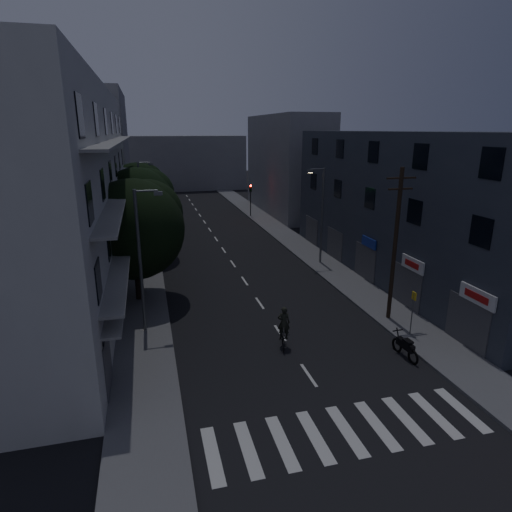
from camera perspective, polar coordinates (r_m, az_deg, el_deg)
name	(u,v)px	position (r m, az deg, el deg)	size (l,w,h in m)	color
ground	(223,249)	(41.65, -4.46, 0.97)	(160.00, 160.00, 0.00)	black
sidewalk_left	(143,253)	(41.07, -14.82, 0.34)	(3.00, 90.00, 0.15)	#565659
sidewalk_right	(296,243)	(43.49, 5.31, 1.72)	(3.00, 90.00, 0.15)	#565659
crosswalk	(346,431)	(18.11, 11.97, -21.81)	(10.90, 3.00, 0.01)	beige
lane_markings	(213,234)	(47.62, -5.79, 2.92)	(0.15, 60.50, 0.01)	beige
building_left	(71,190)	(33.21, -23.46, 8.02)	(7.00, 36.00, 14.00)	#B2B2AD
building_right	(402,206)	(34.65, 18.83, 6.28)	(6.19, 28.00, 11.00)	#2D323D
building_far_left	(104,154)	(62.84, -19.63, 12.74)	(6.00, 20.00, 16.00)	slate
building_far_right	(286,165)	(59.78, 4.07, 12.04)	(6.00, 20.00, 13.00)	slate
building_far_end	(181,163)	(85.05, -10.01, 12.14)	(24.00, 8.00, 10.00)	slate
tree_near	(135,225)	(28.75, -15.86, 3.96)	(6.53, 6.53, 8.05)	black
tree_mid	(139,202)	(38.49, -15.38, 6.94)	(6.45, 6.45, 7.94)	black
tree_far	(138,188)	(49.53, -15.47, 8.69)	(6.11, 6.11, 7.56)	black
traffic_signal_far_right	(251,194)	(56.34, -0.73, 8.32)	(0.28, 0.37, 4.10)	black
traffic_signal_far_left	(150,197)	(54.89, -13.97, 7.62)	(0.28, 0.37, 4.10)	black
street_lamp_left_near	(142,255)	(24.02, -14.99, 0.17)	(1.51, 0.25, 8.00)	#53575A
street_lamp_right	(321,211)	(36.17, 8.67, 5.93)	(1.51, 0.25, 8.00)	#5C5E63
street_lamp_left_far	(142,198)	(44.19, -14.99, 7.46)	(1.51, 0.25, 8.00)	slate
utility_pole	(395,242)	(25.97, 18.08, 1.74)	(1.80, 0.24, 9.00)	black
bus_stop_sign	(413,305)	(25.05, 20.20, -6.20)	(0.06, 0.35, 2.52)	#595B60
motorcycle	(405,347)	(23.40, 19.26, -11.44)	(0.60, 2.08, 1.34)	black
cyclist	(283,333)	(23.03, 3.69, -10.25)	(1.07, 1.90, 2.29)	black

